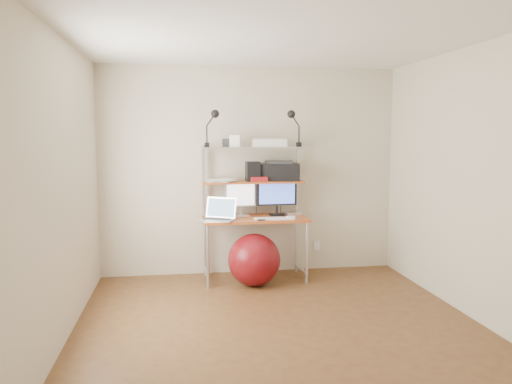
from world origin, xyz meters
TOP-DOWN VIEW (x-y plane):
  - room at (0.00, 0.00)m, footprint 3.60×3.60m
  - computer_desk at (0.00, 1.50)m, footprint 1.20×0.60m
  - wall_outlet at (0.85, 1.79)m, footprint 0.08×0.01m
  - monitor_silver at (-0.15, 1.56)m, footprint 0.37×0.16m
  - monitor_black at (0.28, 1.54)m, footprint 0.48×0.14m
  - laptop at (-0.41, 1.34)m, footprint 0.44×0.41m
  - keyboard at (0.20, 1.28)m, footprint 0.46×0.15m
  - mouse at (0.40, 1.30)m, footprint 0.10×0.07m
  - mac_mini at (0.48, 1.56)m, footprint 0.19×0.19m
  - phone at (0.03, 1.27)m, footprint 0.10×0.15m
  - printer at (0.32, 1.62)m, footprint 0.54×0.42m
  - nas_cube at (-0.01, 1.54)m, footprint 0.16×0.16m
  - red_box at (0.05, 1.50)m, footprint 0.21×0.16m
  - scanner at (0.19, 1.57)m, footprint 0.38×0.25m
  - box_white at (-0.21, 1.53)m, footprint 0.14×0.12m
  - box_grey at (-0.31, 1.59)m, footprint 0.11×0.11m
  - clip_lamp_left at (-0.47, 1.47)m, footprint 0.17×0.09m
  - clip_lamp_right at (0.46, 1.51)m, footprint 0.17×0.09m
  - exercise_ball at (-0.04, 1.21)m, footprint 0.59×0.59m
  - paper_stack at (-0.37, 1.57)m, footprint 0.42×0.41m

SIDE VIEW (x-z plane):
  - exercise_ball at x=-0.04m, z-range 0.00..0.59m
  - wall_outlet at x=0.85m, z-range 0.24..0.36m
  - phone at x=0.03m, z-range 0.74..0.75m
  - keyboard at x=0.20m, z-range 0.74..0.75m
  - mouse at x=0.40m, z-range 0.74..0.77m
  - mac_mini at x=0.48m, z-range 0.74..0.77m
  - laptop at x=-0.41m, z-range 0.64..0.95m
  - computer_desk at x=0.00m, z-range 0.17..1.74m
  - monitor_silver at x=-0.15m, z-range 0.75..1.17m
  - monitor_black at x=0.28m, z-range 0.74..1.22m
  - paper_stack at x=-0.37m, z-range 1.15..1.18m
  - red_box at x=0.05m, z-range 1.15..1.21m
  - room at x=0.00m, z-range -0.55..3.05m
  - printer at x=0.32m, z-range 1.14..1.37m
  - nas_cube at x=-0.01m, z-range 1.15..1.38m
  - box_grey at x=-0.31m, z-range 1.55..1.65m
  - scanner at x=0.19m, z-range 1.55..1.65m
  - box_white at x=-0.21m, z-range 1.55..1.69m
  - clip_lamp_left at x=-0.47m, z-range 1.65..2.07m
  - clip_lamp_right at x=0.46m, z-range 1.65..2.07m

